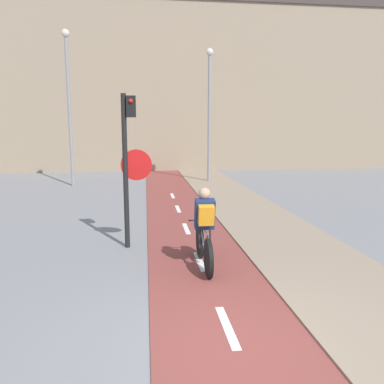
{
  "coord_description": "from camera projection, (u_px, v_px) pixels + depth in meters",
  "views": [
    {
      "loc": [
        -1.02,
        -3.97,
        2.58
      ],
      "look_at": [
        0.0,
        4.26,
        1.2
      ],
      "focal_mm": 35.0,
      "sensor_mm": 36.0,
      "label": 1
    }
  ],
  "objects": [
    {
      "name": "ground_plane",
      "position": [
        236.0,
        350.0,
        4.44
      ],
      "size": [
        120.0,
        120.0,
        0.0
      ],
      "primitive_type": "plane",
      "color": "gray"
    },
    {
      "name": "bike_lane",
      "position": [
        236.0,
        349.0,
        4.44
      ],
      "size": [
        2.03,
        60.0,
        0.02
      ],
      "color": "brown",
      "rests_on": "ground_plane"
    },
    {
      "name": "building_row_background",
      "position": [
        159.0,
        88.0,
        25.29
      ],
      "size": [
        60.0,
        5.2,
        10.77
      ],
      "color": "gray",
      "rests_on": "ground_plane"
    },
    {
      "name": "traffic_light_pole",
      "position": [
        129.0,
        155.0,
        8.01
      ],
      "size": [
        0.67,
        0.25,
        3.33
      ],
      "color": "black",
      "rests_on": "ground_plane"
    },
    {
      "name": "street_lamp_far",
      "position": [
        68.0,
        93.0,
        16.8
      ],
      "size": [
        0.36,
        0.36,
        6.95
      ],
      "color": "gray",
      "rests_on": "ground_plane"
    },
    {
      "name": "street_lamp_sidewalk",
      "position": [
        209.0,
        101.0,
        18.27
      ],
      "size": [
        0.36,
        0.36,
        6.44
      ],
      "color": "gray",
      "rests_on": "ground_plane"
    },
    {
      "name": "cyclist_near",
      "position": [
        204.0,
        231.0,
        6.98
      ],
      "size": [
        0.46,
        1.76,
        1.54
      ],
      "color": "black",
      "rests_on": "ground_plane"
    }
  ]
}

